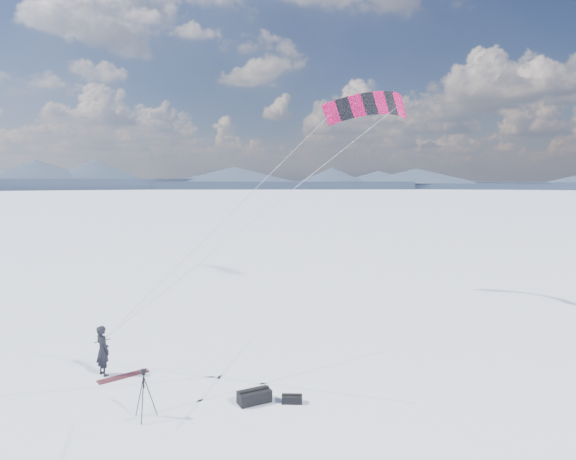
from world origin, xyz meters
TOP-DOWN VIEW (x-y plane):
  - ground at (0.00, 0.00)m, footprint 1800.00×1800.00m
  - horizon_hills at (-0.00, -0.00)m, footprint 704.00×704.42m
  - snow_tracks at (-1.44, -0.32)m, footprint 13.93×10.25m
  - snowkiter at (-0.73, 4.05)m, footprint 0.55×0.70m
  - snowboard at (-0.22, 3.53)m, footprint 1.68×0.48m
  - tripod at (-0.44, 0.38)m, footprint 0.55×0.62m
  - gear_bag_a at (2.52, -0.42)m, footprint 1.00×0.55m
  - gear_bag_b at (3.43, -1.03)m, footprint 0.66×0.58m
  - power_kite at (13.88, 7.66)m, footprint 15.82×6.13m

SIDE VIEW (x-z plane):
  - ground at x=0.00m, z-range 0.00..0.00m
  - snowkiter at x=-0.73m, z-range -0.84..0.84m
  - snow_tracks at x=-1.44m, z-range 0.00..0.01m
  - snowboard at x=-0.22m, z-range 0.00..0.04m
  - gear_bag_b at x=3.43m, z-range -0.02..0.26m
  - gear_bag_a at x=2.52m, z-range -0.02..0.40m
  - tripod at x=-0.44m, z-range 0.19..1.58m
  - horizon_hills at x=0.00m, z-range -0.83..7.72m
  - power_kite at x=13.88m, z-range 5.32..15.30m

